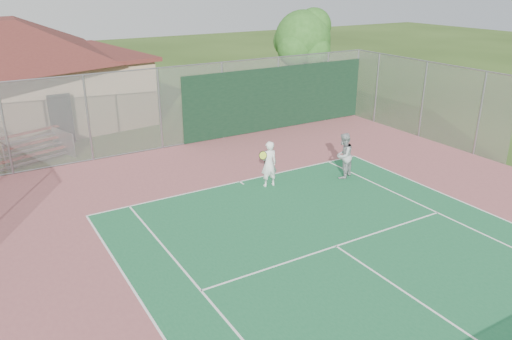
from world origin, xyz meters
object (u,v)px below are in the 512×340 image
at_px(bleachers, 30,146).
at_px(tree, 304,40).
at_px(player_white_front, 269,164).
at_px(player_grey_back, 343,156).

bearing_deg(bleachers, tree, -7.90).
bearing_deg(bleachers, player_white_front, -66.12).
xyz_separation_m(tree, player_white_front, (-9.03, -10.44, -2.72)).
bearing_deg(player_white_front, tree, -124.92).
distance_m(tree, player_white_front, 14.07).
xyz_separation_m(player_white_front, player_grey_back, (2.80, -0.71, 0.01)).
xyz_separation_m(bleachers, player_white_front, (6.82, -7.46, 0.30)).
bearing_deg(player_white_front, bleachers, -41.65).
relative_size(bleachers, tree, 0.59).
bearing_deg(player_grey_back, bleachers, -64.67).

